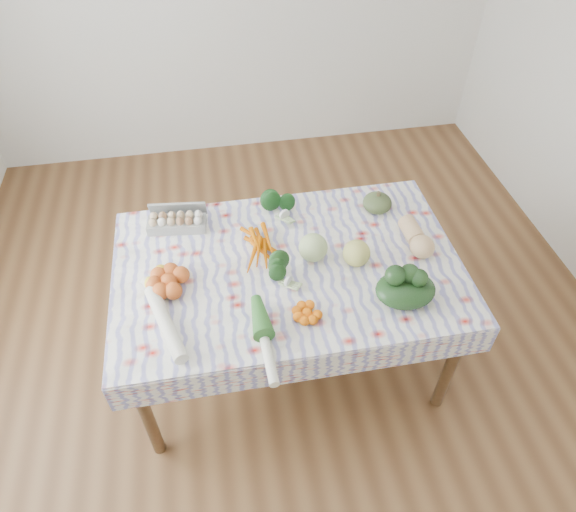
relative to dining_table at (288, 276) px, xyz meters
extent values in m
plane|color=brown|center=(0.00, 0.00, -0.68)|extent=(4.50, 4.50, 0.00)
cube|color=brown|center=(0.00, 0.00, 0.05)|extent=(1.60, 1.00, 0.04)
cylinder|color=brown|center=(-0.74, -0.44, -0.32)|extent=(0.06, 0.06, 0.71)
cylinder|color=brown|center=(0.74, -0.44, -0.32)|extent=(0.06, 0.06, 0.71)
cylinder|color=brown|center=(-0.74, 0.44, -0.32)|extent=(0.06, 0.06, 0.71)
cylinder|color=brown|center=(0.74, 0.44, -0.32)|extent=(0.06, 0.06, 0.71)
cube|color=white|center=(0.00, 0.00, 0.08)|extent=(1.66, 1.06, 0.01)
cube|color=#969691|center=(-0.51, 0.35, 0.12)|extent=(0.31, 0.15, 0.08)
cube|color=#CE5D00|center=(-0.14, 0.11, 0.11)|extent=(0.27, 0.25, 0.04)
ellipsoid|color=#113913|center=(0.02, 0.36, 0.15)|extent=(0.20, 0.19, 0.13)
ellipsoid|color=#46562E|center=(0.54, 0.31, 0.13)|extent=(0.18, 0.18, 0.10)
sphere|color=#B0CB80|center=(0.13, 0.02, 0.15)|extent=(0.15, 0.15, 0.14)
ellipsoid|color=#DDAE77|center=(0.65, 0.02, 0.14)|extent=(0.13, 0.26, 0.12)
cube|color=#D2571D|center=(-0.56, -0.05, 0.13)|extent=(0.33, 0.33, 0.08)
ellipsoid|color=#1A4117|center=(-0.06, -0.11, 0.13)|extent=(0.19, 0.19, 0.10)
cube|color=orange|center=(0.03, -0.32, 0.11)|extent=(0.20, 0.20, 0.05)
sphere|color=#CAC55E|center=(0.32, -0.05, 0.15)|extent=(0.16, 0.16, 0.13)
ellipsoid|color=black|center=(0.47, -0.30, 0.14)|extent=(0.30, 0.26, 0.12)
cylinder|color=white|center=(-0.58, -0.28, 0.11)|extent=(0.19, 0.43, 0.06)
cylinder|color=white|center=(-0.18, -0.44, 0.11)|extent=(0.06, 0.42, 0.05)
camera|label=1|loc=(-0.30, -1.68, 1.86)|focal=32.00mm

